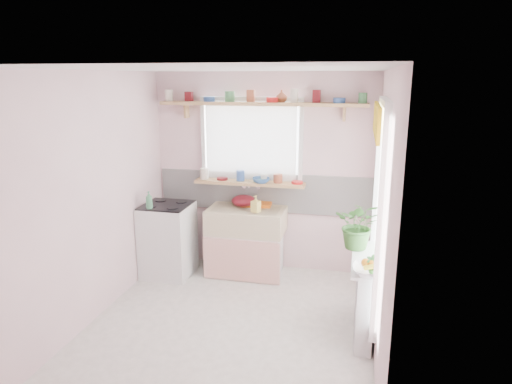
# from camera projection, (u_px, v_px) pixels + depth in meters

# --- Properties ---
(room) EXTENTS (3.20, 3.20, 3.20)m
(room) POSITION_uv_depth(u_px,v_px,m) (309.00, 178.00, 4.92)
(room) COLOR white
(room) RESTS_ON ground
(sink_unit) EXTENTS (0.95, 0.65, 1.11)m
(sink_unit) POSITION_uv_depth(u_px,v_px,m) (246.00, 241.00, 5.73)
(sink_unit) COLOR white
(sink_unit) RESTS_ON ground
(cooker) EXTENTS (0.58, 0.58, 0.93)m
(cooker) POSITION_uv_depth(u_px,v_px,m) (168.00, 239.00, 5.70)
(cooker) COLOR white
(cooker) RESTS_ON ground
(radiator_ledge) EXTENTS (0.22, 0.95, 0.78)m
(radiator_ledge) POSITION_uv_depth(u_px,v_px,m) (365.00, 294.00, 4.39)
(radiator_ledge) COLOR white
(radiator_ledge) RESTS_ON ground
(windowsill) EXTENTS (1.40, 0.22, 0.04)m
(windowsill) POSITION_uv_depth(u_px,v_px,m) (250.00, 183.00, 5.73)
(windowsill) COLOR tan
(windowsill) RESTS_ON room
(pine_shelf) EXTENTS (2.52, 0.24, 0.04)m
(pine_shelf) POSITION_uv_depth(u_px,v_px,m) (261.00, 104.00, 5.45)
(pine_shelf) COLOR tan
(pine_shelf) RESTS_ON room
(shelf_crockery) EXTENTS (2.47, 0.11, 0.12)m
(shelf_crockery) POSITION_uv_depth(u_px,v_px,m) (260.00, 97.00, 5.44)
(shelf_crockery) COLOR silver
(shelf_crockery) RESTS_ON pine_shelf
(sill_crockery) EXTENTS (1.35, 0.11, 0.12)m
(sill_crockery) POSITION_uv_depth(u_px,v_px,m) (246.00, 177.00, 5.73)
(sill_crockery) COLOR silver
(sill_crockery) RESTS_ON windowsill
(dish_tray) EXTENTS (0.39, 0.30, 0.04)m
(dish_tray) POSITION_uv_depth(u_px,v_px,m) (257.00, 204.00, 5.80)
(dish_tray) COLOR #D15C12
(dish_tray) RESTS_ON sink_unit
(colander) EXTENTS (0.35, 0.35, 0.14)m
(colander) POSITION_uv_depth(u_px,v_px,m) (244.00, 201.00, 5.74)
(colander) COLOR maroon
(colander) RESTS_ON sink_unit
(jade_plant) EXTENTS (0.48, 0.43, 0.49)m
(jade_plant) POSITION_uv_depth(u_px,v_px,m) (359.00, 225.00, 4.48)
(jade_plant) COLOR #366A2A
(jade_plant) RESTS_ON radiator_ledge
(fruit_bowl) EXTENTS (0.33, 0.33, 0.08)m
(fruit_bowl) POSITION_uv_depth(u_px,v_px,m) (371.00, 271.00, 3.91)
(fruit_bowl) COLOR white
(fruit_bowl) RESTS_ON radiator_ledge
(herb_pot) EXTENTS (0.11, 0.09, 0.18)m
(herb_pot) POSITION_uv_depth(u_px,v_px,m) (372.00, 265.00, 3.89)
(herb_pot) COLOR #30712D
(herb_pot) RESTS_ON radiator_ledge
(soap_bottle_sink) EXTENTS (0.12, 0.12, 0.20)m
(soap_bottle_sink) POSITION_uv_depth(u_px,v_px,m) (256.00, 204.00, 5.48)
(soap_bottle_sink) COLOR #ECD969
(soap_bottle_sink) RESTS_ON sink_unit
(sill_cup) EXTENTS (0.14, 0.14, 0.09)m
(sill_cup) POSITION_uv_depth(u_px,v_px,m) (265.00, 178.00, 5.74)
(sill_cup) COLOR white
(sill_cup) RESTS_ON windowsill
(sill_bowl) EXTENTS (0.25, 0.25, 0.07)m
(sill_bowl) POSITION_uv_depth(u_px,v_px,m) (261.00, 180.00, 5.63)
(sill_bowl) COLOR #2F599A
(sill_bowl) RESTS_ON windowsill
(shelf_vase) EXTENTS (0.18, 0.18, 0.14)m
(shelf_vase) POSITION_uv_depth(u_px,v_px,m) (282.00, 96.00, 5.44)
(shelf_vase) COLOR #974C2E
(shelf_vase) RESTS_ON pine_shelf
(cooker_bottle) EXTENTS (0.08, 0.08, 0.21)m
(cooker_bottle) POSITION_uv_depth(u_px,v_px,m) (149.00, 200.00, 5.38)
(cooker_bottle) COLOR #458B5D
(cooker_bottle) RESTS_ON cooker
(fruit) EXTENTS (0.20, 0.14, 0.10)m
(fruit) POSITION_uv_depth(u_px,v_px,m) (372.00, 264.00, 3.89)
(fruit) COLOR orange
(fruit) RESTS_ON fruit_bowl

